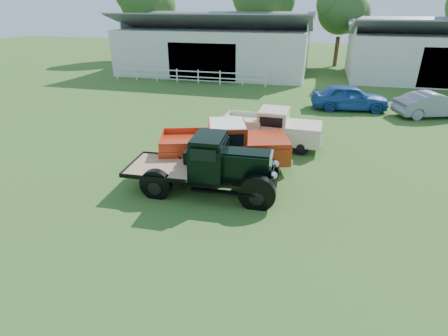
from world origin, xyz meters
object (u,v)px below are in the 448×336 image
(red_pickup, at_px, (224,145))
(white_pickup, at_px, (271,128))
(misc_car_grey, at_px, (433,105))
(vintage_flatbed, at_px, (206,164))
(misc_car_blue, at_px, (350,97))

(red_pickup, bearing_deg, white_pickup, 44.64)
(white_pickup, xyz_separation_m, misc_car_grey, (9.05, 7.41, -0.15))
(vintage_flatbed, xyz_separation_m, white_pickup, (1.68, 5.27, -0.19))
(white_pickup, relative_size, misc_car_grey, 1.08)
(red_pickup, height_order, white_pickup, red_pickup)
(vintage_flatbed, height_order, white_pickup, vintage_flatbed)
(red_pickup, xyz_separation_m, misc_car_blue, (5.73, 10.89, -0.18))
(red_pickup, bearing_deg, misc_car_blue, 44.29)
(misc_car_blue, bearing_deg, white_pickup, 145.47)
(misc_car_grey, bearing_deg, white_pickup, 108.84)
(white_pickup, height_order, misc_car_blue, white_pickup)
(white_pickup, xyz_separation_m, misc_car_blue, (4.15, 7.84, -0.08))
(red_pickup, height_order, misc_car_blue, red_pickup)
(white_pickup, distance_m, misc_car_grey, 11.70)
(misc_car_grey, bearing_deg, red_pickup, 114.06)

